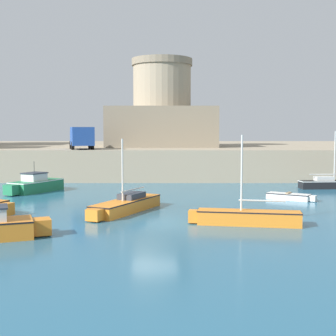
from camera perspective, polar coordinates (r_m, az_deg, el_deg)
The scene contains 9 objects.
ground_plane at distance 25.44m, azimuth -1.72°, elevation -6.67°, with size 200.00×200.00×0.00m, color #28607F.
quay_seawall at distance 64.25m, azimuth -0.73°, elevation 1.52°, with size 120.00×40.00×3.12m, color gray.
sailboat_orange_0 at distance 25.10m, azimuth 9.47°, elevation -5.89°, with size 5.95×2.02×4.74m.
sailboat_black_1 at distance 42.65m, azimuth 19.10°, elevation -1.79°, with size 5.80×1.66×4.91m.
sailboat_orange_2 at distance 28.74m, azimuth -5.24°, elevation -4.47°, with size 4.05×6.73×4.49m.
dinghy_white_5 at distance 34.82m, azimuth 14.54°, elevation -3.35°, with size 3.38×2.52×0.53m.
motorboat_green_7 at distance 39.43m, azimuth -16.02°, elevation -1.96°, with size 3.76×5.47×2.49m.
fortress at distance 56.51m, azimuth -0.82°, elevation 6.22°, with size 12.44×12.44×10.36m.
truck_on_quay at distance 47.43m, azimuth -10.57°, elevation 3.73°, with size 3.13×4.69×2.20m.
Camera 1 is at (0.72, -24.94, 4.95)m, focal length 50.00 mm.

